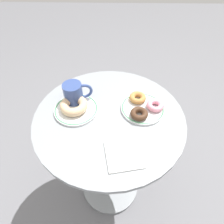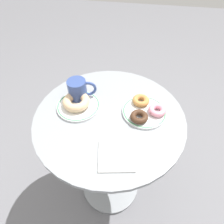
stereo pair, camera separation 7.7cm
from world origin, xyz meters
TOP-DOWN VIEW (x-y plane):
  - ground_plane at (0.00, 0.00)m, footprint 7.00×7.00m
  - cafe_table at (0.00, 0.00)m, footprint 0.62×0.62m
  - plate_left at (-0.14, 0.03)m, footprint 0.18×0.18m
  - plate_right at (0.14, 0.04)m, footprint 0.18×0.18m
  - donut_glazed at (-0.14, 0.03)m, footprint 0.15×0.15m
  - donut_pink_frosted at (0.19, 0.04)m, footprint 0.08×0.08m
  - donut_old_fashioned at (0.12, 0.08)m, footprint 0.09×0.09m
  - donut_chocolate at (0.12, -0.01)m, footprint 0.09×0.09m
  - paper_napkin at (0.06, -0.18)m, footprint 0.14×0.14m
  - coffee_mug at (-0.15, 0.08)m, footprint 0.12×0.08m

SIDE VIEW (x-z plane):
  - ground_plane at x=0.00m, z-range -0.02..0.00m
  - cafe_table at x=0.00m, z-range 0.10..0.82m
  - paper_napkin at x=0.06m, z-range 0.71..0.72m
  - plate_right at x=0.14m, z-range 0.72..0.73m
  - plate_left at x=-0.14m, z-range 0.72..0.73m
  - donut_pink_frosted at x=0.19m, z-range 0.73..0.75m
  - donut_old_fashioned at x=0.12m, z-range 0.73..0.75m
  - donut_chocolate at x=0.12m, z-range 0.73..0.75m
  - donut_glazed at x=-0.14m, z-range 0.73..0.76m
  - coffee_mug at x=-0.15m, z-range 0.72..0.81m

